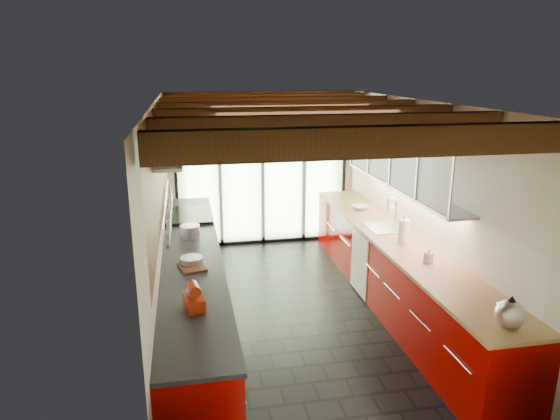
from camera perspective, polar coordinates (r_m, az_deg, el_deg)
The scene contains 18 objects.
ground at distance 6.40m, azimuth 1.97°, elevation -11.74°, with size 5.50×5.50×0.00m, color black.
room_shell at distance 5.82m, azimuth 2.13°, elevation 2.83°, with size 5.50×5.50×5.50m.
ceiling_beams at distance 6.06m, azimuth 1.39°, elevation 11.10°, with size 3.14×5.06×4.90m.
glass_door at distance 8.42m, azimuth -2.02°, elevation 6.97°, with size 2.95×0.10×2.90m.
left_counter at distance 6.07m, azimuth -9.95°, elevation -8.78°, with size 0.68×5.00×0.92m.
range_stove at distance 7.41m, azimuth -10.22°, elevation -4.06°, with size 0.66×0.90×0.97m.
right_counter at distance 6.59m, azimuth 12.96°, elevation -6.91°, with size 0.68×5.00×0.92m.
sink_assembly at distance 6.76m, azimuth 11.99°, elevation -1.73°, with size 0.45×0.52×0.43m.
upper_cabinets_right at distance 6.52m, azimuth 13.94°, elevation 5.56°, with size 0.34×3.00×3.00m.
left_wall_fixtures at distance 5.90m, azimuth -12.53°, elevation 4.10°, with size 0.28×2.60×0.96m.
stand_mixer at distance 4.54m, azimuth -9.80°, elevation -9.84°, with size 0.20×0.29×0.25m.
pot_large at distance 6.36m, azimuth -10.25°, elevation -2.41°, with size 0.25×0.25×0.16m, color silver.
pot_small at distance 5.48m, azimuth -10.05°, elevation -5.79°, with size 0.24×0.24×0.09m, color silver.
cutting_board at distance 5.42m, azimuth -10.01°, elevation -6.44°, with size 0.24×0.34×0.03m, color brown.
kettle at distance 4.58m, azimuth 24.81°, elevation -10.57°, with size 0.25×0.30×0.29m.
paper_towel at distance 6.22m, azimuth 13.93°, elevation -2.40°, with size 0.16×0.16×0.35m.
soap_bottle at distance 5.69m, azimuth 16.62°, elevation -5.00°, with size 0.08×0.08×0.17m, color silver.
bowl at distance 7.60m, azimuth 9.16°, elevation 0.29°, with size 0.24×0.24×0.06m, color silver.
Camera 1 is at (-1.28, -5.52, 2.98)m, focal length 32.00 mm.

